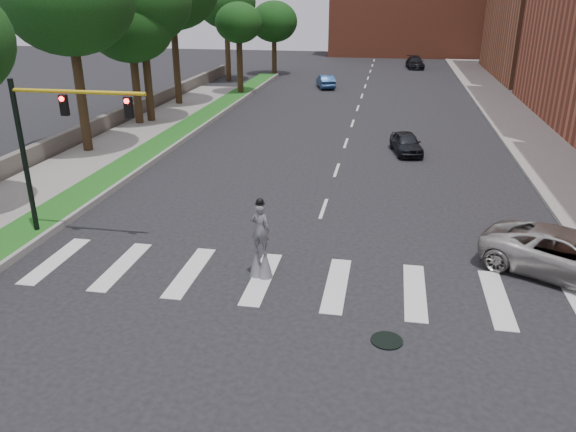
{
  "coord_description": "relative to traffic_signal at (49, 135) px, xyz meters",
  "views": [
    {
      "loc": [
        2.64,
        -15.61,
        9.13
      ],
      "look_at": [
        -0.67,
        2.65,
        1.7
      ],
      "focal_mm": 35.0,
      "sensor_mm": 36.0,
      "label": 1
    }
  ],
  "objects": [
    {
      "name": "sidewalk_left",
      "position": [
        -4.72,
        7.0,
        -4.06
      ],
      "size": [
        4.0,
        60.0,
        0.18
      ],
      "primitive_type": "cube",
      "color": "gray",
      "rests_on": "ground"
    },
    {
      "name": "ground_plane",
      "position": [
        9.78,
        -3.0,
        -4.15
      ],
      "size": [
        160.0,
        160.0,
        0.0
      ],
      "primitive_type": "plane",
      "color": "black",
      "rests_on": "ground"
    },
    {
      "name": "stilt_performer",
      "position": [
        8.45,
        -1.85,
        -3.0
      ],
      "size": [
        0.83,
        0.59,
        2.87
      ],
      "rotation": [
        0.0,
        0.0,
        2.91
      ],
      "color": "#302113",
      "rests_on": "ground"
    },
    {
      "name": "manhole",
      "position": [
        12.78,
        -5.0,
        -4.13
      ],
      "size": [
        0.9,
        0.9,
        0.04
      ],
      "primitive_type": "cylinder",
      "color": "black",
      "rests_on": "ground"
    },
    {
      "name": "car_far",
      "position": [
        15.24,
        56.82,
        -3.44
      ],
      "size": [
        2.44,
        5.08,
        1.43
      ],
      "primitive_type": "imported",
      "rotation": [
        0.0,
        0.0,
        0.09
      ],
      "color": "black",
      "rests_on": "ground"
    },
    {
      "name": "tree_5",
      "position": [
        -5.2,
        42.07,
        3.92
      ],
      "size": [
        6.28,
        6.28,
        10.79
      ],
      "color": "#302113",
      "rests_on": "ground"
    },
    {
      "name": "tree_8",
      "position": [
        -5.07,
        20.57,
        4.34
      ],
      "size": [
        7.05,
        7.05,
        11.53
      ],
      "color": "#302113",
      "rests_on": "ground"
    },
    {
      "name": "median_curb",
      "position": [
        -0.67,
        17.0,
        -4.01
      ],
      "size": [
        0.2,
        60.0,
        0.28
      ],
      "primitive_type": "cube",
      "color": "gray",
      "rests_on": "ground"
    },
    {
      "name": "car_mid",
      "position": [
        5.86,
        39.13,
        -3.49
      ],
      "size": [
        2.46,
        4.26,
        1.33
      ],
      "primitive_type": "imported",
      "rotation": [
        0.0,
        0.0,
        3.42
      ],
      "color": "navy",
      "rests_on": "ground"
    },
    {
      "name": "grass_median",
      "position": [
        -1.72,
        17.0,
        -4.03
      ],
      "size": [
        2.0,
        60.0,
        0.25
      ],
      "primitive_type": "cube",
      "color": "#185317",
      "rests_on": "ground"
    },
    {
      "name": "tree_6",
      "position": [
        -1.65,
        33.7,
        2.27
      ],
      "size": [
        4.27,
        4.27,
        8.33
      ],
      "color": "#302113",
      "rests_on": "ground"
    },
    {
      "name": "tree_3",
      "position": [
        -5.6,
        19.64,
        2.83
      ],
      "size": [
        6.04,
        6.04,
        9.59
      ],
      "color": "#302113",
      "rests_on": "ground"
    },
    {
      "name": "sidewalk_right",
      "position": [
        22.28,
        22.0,
        -4.06
      ],
      "size": [
        5.0,
        90.0,
        0.18
      ],
      "primitive_type": "cube",
      "color": "gray",
      "rests_on": "ground"
    },
    {
      "name": "tree_7",
      "position": [
        -1.28,
        47.98,
        1.76
      ],
      "size": [
        5.38,
        5.38,
        8.24
      ],
      "color": "#302113",
      "rests_on": "ground"
    },
    {
      "name": "suv_crossing",
      "position": [
        18.78,
        0.0,
        -3.35
      ],
      "size": [
        6.3,
        5.12,
        1.6
      ],
      "primitive_type": "imported",
      "rotation": [
        0.0,
        0.0,
        1.06
      ],
      "color": "#B2AFA8",
      "rests_on": "ground"
    },
    {
      "name": "car_near",
      "position": [
        13.56,
        15.23,
        -3.52
      ],
      "size": [
        2.24,
        3.96,
        1.27
      ],
      "primitive_type": "imported",
      "rotation": [
        0.0,
        0.0,
        0.21
      ],
      "color": "black",
      "rests_on": "ground"
    },
    {
      "name": "stone_wall",
      "position": [
        -7.22,
        19.0,
        -3.6
      ],
      "size": [
        0.5,
        56.0,
        1.1
      ],
      "primitive_type": "cube",
      "color": "#59534C",
      "rests_on": "ground"
    },
    {
      "name": "traffic_signal",
      "position": [
        0.0,
        0.0,
        0.0
      ],
      "size": [
        5.3,
        0.23,
        6.2
      ],
      "color": "black",
      "rests_on": "ground"
    }
  ]
}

